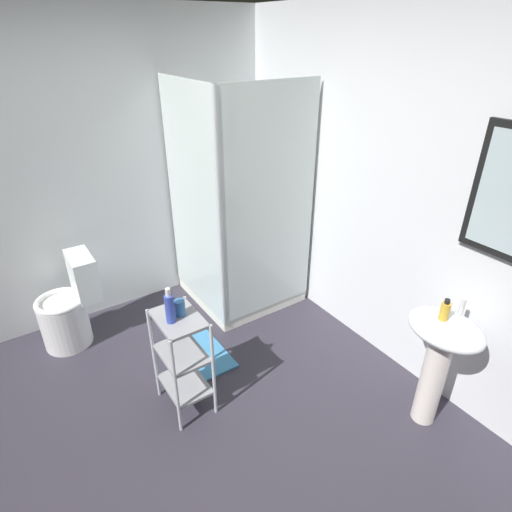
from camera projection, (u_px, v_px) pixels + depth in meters
ground_plane at (174, 459)px, 2.55m from camera, size 4.20×4.20×0.02m
wall_back at (409, 204)px, 2.85m from camera, size 4.20×0.14×2.50m
wall_left at (63, 181)px, 3.30m from camera, size 0.10×4.20×2.50m
shower_stall at (237, 258)px, 3.82m from camera, size 0.92×0.92×2.00m
pedestal_sink at (440, 350)px, 2.55m from camera, size 0.46×0.37×0.81m
sink_faucet at (462, 306)px, 2.47m from camera, size 0.03×0.03×0.10m
toilet at (69, 309)px, 3.37m from camera, size 0.37×0.49×0.76m
storage_cart at (182, 355)px, 2.72m from camera, size 0.38×0.28×0.74m
hand_soap_bottle at (445, 311)px, 2.42m from camera, size 0.05×0.05×0.14m
shampoo_bottle_blue at (170, 308)px, 2.49m from camera, size 0.06×0.06×0.24m
rinse_cup at (180, 308)px, 2.57m from camera, size 0.07×0.07×0.11m
bath_mat at (198, 354)px, 3.36m from camera, size 0.60×0.40×0.02m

